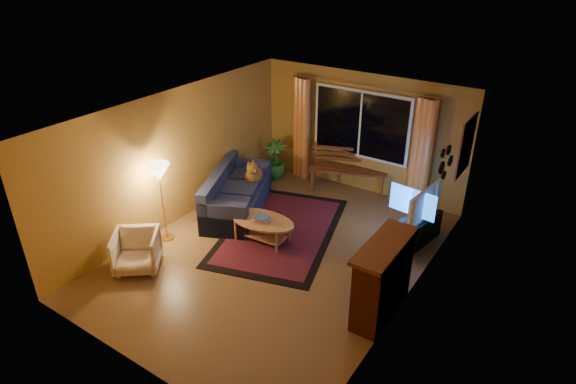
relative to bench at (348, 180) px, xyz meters
The scene contains 22 objects.
floor 2.76m from the bench, 87.76° to the right, with size 4.50×6.00×0.02m, color brown.
ceiling 3.56m from the bench, 87.76° to the right, with size 4.50×6.00×0.02m, color white.
wall_back 1.04m from the bench, 67.56° to the left, with size 4.50×0.02×2.50m, color #B48334.
wall_left 3.63m from the bench, 128.05° to the right, with size 0.02×6.00×2.50m, color #B48334.
wall_right 3.77m from the bench, 49.28° to the right, with size 0.02×6.00×2.50m, color #B48334.
window 1.23m from the bench, 61.16° to the left, with size 2.00×0.02×1.30m, color black.
curtain_rod 2.01m from the bench, 54.41° to the left, with size 0.03×0.03×3.20m, color #BF8C3F.
curtain_left 1.53m from the bench, behind, with size 0.36×0.36×2.24m, color orange.
curtain_right 1.70m from the bench, ahead, with size 0.36×0.36×2.24m, color orange.
bench is the anchor object (origin of this frame).
potted_plant 1.70m from the bench, 168.50° to the right, with size 0.50×0.50×0.90m, color #235B1E.
sofa 2.43m from the bench, 125.09° to the right, with size 0.90×2.10×0.85m, color #212647.
dog 2.06m from the bench, 131.66° to the right, with size 0.34×0.46×0.50m, color #8F5F23, non-canonical shape.
armchair 4.63m from the bench, 109.62° to the right, with size 0.69×0.65×0.71m, color beige.
floor_lamp 3.95m from the bench, 117.70° to the right, with size 0.24×0.24×1.45m, color #BF8C3F.
rug 2.18m from the bench, 97.01° to the right, with size 1.91×3.02×0.02m, color maroon.
coffee_table 2.62m from the bench, 97.46° to the right, with size 1.22×1.22×0.44m, color #B87D4F.
tv_console 2.26m from the bench, 31.86° to the right, with size 0.40×1.20×0.50m, color black.
television 2.33m from the bench, 31.86° to the right, with size 1.06×0.14×0.61m, color black.
fireplace 3.83m from the bench, 55.59° to the right, with size 0.40×1.20×1.10m, color maroon.
mirror_cluster 3.14m from the bench, 32.03° to the right, with size 0.06×0.60×0.56m, color black, non-canonical shape.
painting 2.73m from the bench, ahead, with size 0.04×0.76×0.96m, color orange.
Camera 1 is at (3.93, -5.59, 4.73)m, focal length 30.00 mm.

